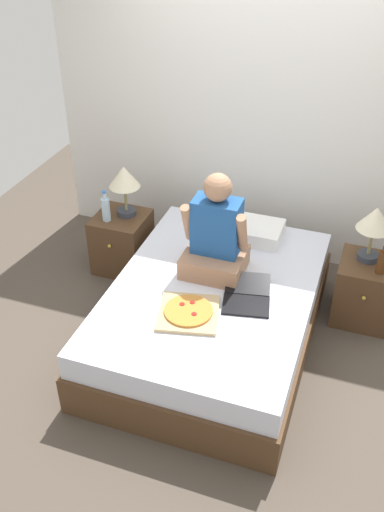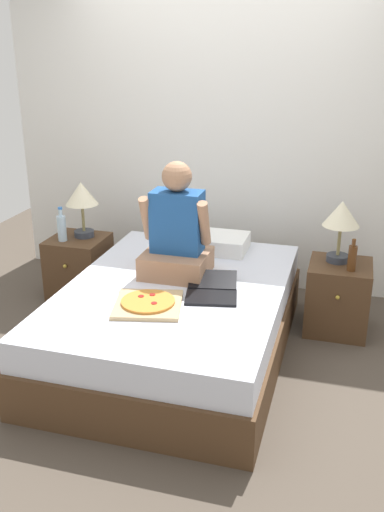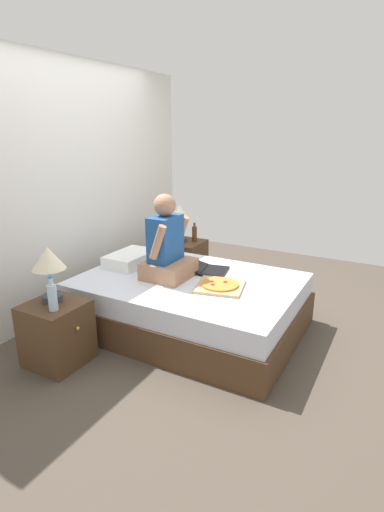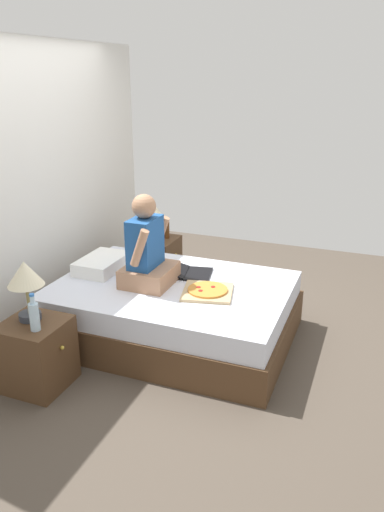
% 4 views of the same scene
% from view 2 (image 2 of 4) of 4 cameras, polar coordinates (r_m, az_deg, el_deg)
% --- Properties ---
extents(ground_plane, '(5.71, 5.71, 0.00)m').
position_cam_2_polar(ground_plane, '(3.99, -1.59, -9.54)').
color(ground_plane, '#4C4238').
extents(wall_back, '(3.71, 0.12, 2.50)m').
position_cam_2_polar(wall_back, '(4.83, 3.26, 11.69)').
color(wall_back, silver).
rests_on(wall_back, ground).
extents(bed, '(1.44, 2.02, 0.50)m').
position_cam_2_polar(bed, '(3.87, -1.62, -6.40)').
color(bed, '#4C331E').
rests_on(bed, ground).
extents(nightstand_left, '(0.44, 0.47, 0.52)m').
position_cam_2_polar(nightstand_left, '(4.78, -11.19, -1.14)').
color(nightstand_left, '#4C331E').
rests_on(nightstand_left, ground).
extents(lamp_on_left_nightstand, '(0.26, 0.26, 0.45)m').
position_cam_2_polar(lamp_on_left_nightstand, '(4.62, -10.98, 5.77)').
color(lamp_on_left_nightstand, '#333842').
rests_on(lamp_on_left_nightstand, nightstand_left).
extents(water_bottle, '(0.07, 0.07, 0.28)m').
position_cam_2_polar(water_bottle, '(4.62, -12.90, 2.82)').
color(water_bottle, silver).
rests_on(water_bottle, nightstand_left).
extents(nightstand_right, '(0.44, 0.47, 0.52)m').
position_cam_2_polar(nightstand_right, '(4.30, 14.37, -4.00)').
color(nightstand_right, '#4C331E').
rests_on(nightstand_right, ground).
extents(lamp_on_right_nightstand, '(0.26, 0.26, 0.45)m').
position_cam_2_polar(lamp_on_right_nightstand, '(4.14, 14.71, 3.69)').
color(lamp_on_right_nightstand, '#333842').
rests_on(lamp_on_right_nightstand, nightstand_right).
extents(beer_bottle, '(0.06, 0.06, 0.23)m').
position_cam_2_polar(beer_bottle, '(4.07, 15.73, -0.15)').
color(beer_bottle, '#512D14').
rests_on(beer_bottle, nightstand_right).
extents(pillow, '(0.52, 0.34, 0.12)m').
position_cam_2_polar(pillow, '(4.38, 2.14, 1.39)').
color(pillow, white).
rests_on(pillow, bed).
extents(person_seated, '(0.47, 0.40, 0.78)m').
position_cam_2_polar(person_seated, '(3.86, -1.54, 2.22)').
color(person_seated, '#A37556').
rests_on(person_seated, bed).
extents(laptop, '(0.39, 0.47, 0.07)m').
position_cam_2_polar(laptop, '(3.63, 1.98, -3.56)').
color(laptop, black).
rests_on(laptop, bed).
extents(pizza_box, '(0.48, 0.48, 0.05)m').
position_cam_2_polar(pizza_box, '(3.48, -4.41, -4.77)').
color(pizza_box, tan).
rests_on(pizza_box, bed).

